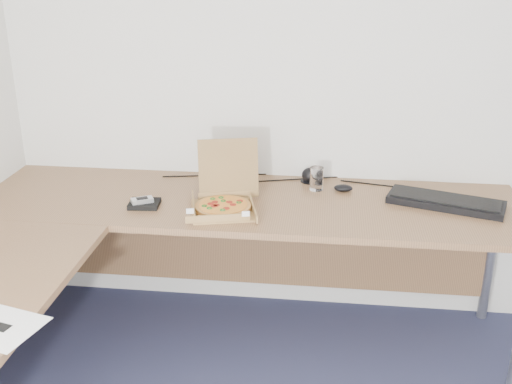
# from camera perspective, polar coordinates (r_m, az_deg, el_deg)

# --- Properties ---
(room_shell) EXTENTS (3.50, 3.50, 2.50)m
(room_shell) POSITION_cam_1_polar(r_m,az_deg,el_deg) (1.37, 12.46, -3.73)
(room_shell) COLOR silver
(room_shell) RESTS_ON ground
(desk) EXTENTS (2.50, 2.20, 0.73)m
(desk) POSITION_cam_1_polar(r_m,az_deg,el_deg) (2.57, -9.18, -4.62)
(desk) COLOR brown
(desk) RESTS_ON ground
(pizza_box) EXTENTS (0.27, 0.32, 0.28)m
(pizza_box) POSITION_cam_1_polar(r_m,az_deg,el_deg) (2.76, -2.98, -0.96)
(pizza_box) COLOR #A77E48
(pizza_box) RESTS_ON desk
(drinking_glass) EXTENTS (0.06, 0.06, 0.11)m
(drinking_glass) POSITION_cam_1_polar(r_m,az_deg,el_deg) (2.99, 5.58, 1.23)
(drinking_glass) COLOR white
(drinking_glass) RESTS_ON desk
(keyboard) EXTENTS (0.54, 0.33, 0.03)m
(keyboard) POSITION_cam_1_polar(r_m,az_deg,el_deg) (2.94, 17.00, -0.89)
(keyboard) COLOR black
(keyboard) RESTS_ON desk
(mouse) EXTENTS (0.10, 0.08, 0.03)m
(mouse) POSITION_cam_1_polar(r_m,az_deg,el_deg) (3.00, 8.01, 0.37)
(mouse) COLOR black
(mouse) RESTS_ON desk
(wallet) EXTENTS (0.14, 0.12, 0.02)m
(wallet) POSITION_cam_1_polar(r_m,az_deg,el_deg) (2.85, -10.19, -1.07)
(wallet) COLOR black
(wallet) RESTS_ON desk
(phone) EXTENTS (0.11, 0.09, 0.02)m
(phone) POSITION_cam_1_polar(r_m,az_deg,el_deg) (2.83, -10.40, -0.75)
(phone) COLOR #B2B5BA
(phone) RESTS_ON wallet
(dome_speaker) EXTENTS (0.09, 0.09, 0.08)m
(dome_speaker) POSITION_cam_1_polar(r_m,az_deg,el_deg) (3.10, 4.96, 1.63)
(dome_speaker) COLOR black
(dome_speaker) RESTS_ON desk
(cable_bundle) EXTENTS (0.63, 0.13, 0.01)m
(cable_bundle) POSITION_cam_1_polar(r_m,az_deg,el_deg) (3.12, 2.83, 1.12)
(cable_bundle) COLOR black
(cable_bundle) RESTS_ON desk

